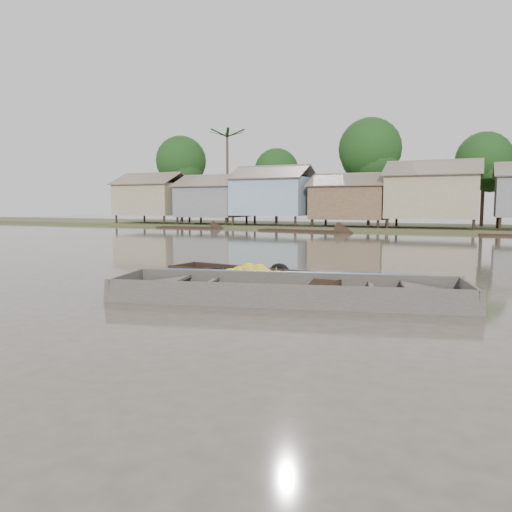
% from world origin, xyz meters
% --- Properties ---
extents(ground, '(120.00, 120.00, 0.00)m').
position_xyz_m(ground, '(0.00, 0.00, 0.00)').
color(ground, '#50463D').
rests_on(ground, ground).
extents(riverbank, '(120.00, 12.47, 10.22)m').
position_xyz_m(riverbank, '(3.03, 31.86, 3.07)').
color(riverbank, '#384723').
rests_on(riverbank, ground).
extents(banana_boat, '(5.35, 2.11, 0.75)m').
position_xyz_m(banana_boat, '(0.22, 1.18, 0.13)').
color(banana_boat, black).
rests_on(banana_boat, ground).
extents(viewer_boat, '(7.93, 3.71, 0.62)m').
position_xyz_m(viewer_boat, '(1.86, -0.63, 0.06)').
color(viewer_boat, '#3B3632').
rests_on(viewer_boat, ground).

